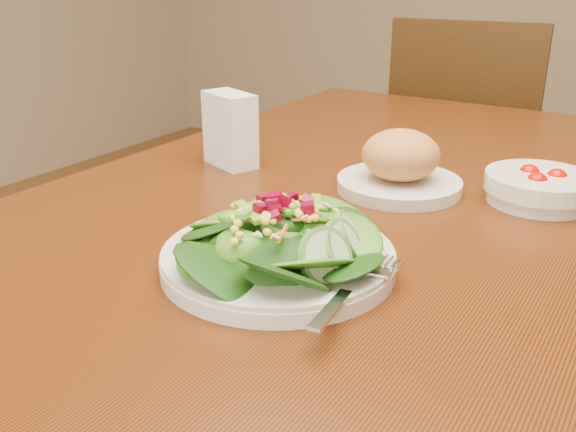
# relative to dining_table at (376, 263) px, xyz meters

# --- Properties ---
(dining_table) EXTENTS (0.90, 1.40, 0.75)m
(dining_table) POSITION_rel_dining_table_xyz_m (0.00, 0.00, 0.00)
(dining_table) COLOR #58260A
(dining_table) RESTS_ON ground_plane
(chair_far) EXTENTS (0.46, 0.46, 0.92)m
(chair_far) POSITION_rel_dining_table_xyz_m (-0.18, 1.04, -0.16)
(chair_far) COLOR black
(chair_far) RESTS_ON ground_plane
(salad_plate) EXTENTS (0.26, 0.25, 0.07)m
(salad_plate) POSITION_rel_dining_table_xyz_m (0.01, -0.26, 0.13)
(salad_plate) COLOR silver
(salad_plate) RESTS_ON dining_table
(bread_plate) EXTENTS (0.18, 0.18, 0.09)m
(bread_plate) POSITION_rel_dining_table_xyz_m (0.01, 0.04, 0.14)
(bread_plate) COLOR silver
(bread_plate) RESTS_ON dining_table
(tomato_bowl) EXTENTS (0.15, 0.15, 0.05)m
(tomato_bowl) POSITION_rel_dining_table_xyz_m (0.19, 0.10, 0.12)
(tomato_bowl) COLOR silver
(tomato_bowl) RESTS_ON dining_table
(napkin_holder) EXTENTS (0.10, 0.08, 0.12)m
(napkin_holder) POSITION_rel_dining_table_xyz_m (-0.27, 0.02, 0.16)
(napkin_holder) COLOR white
(napkin_holder) RESTS_ON dining_table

